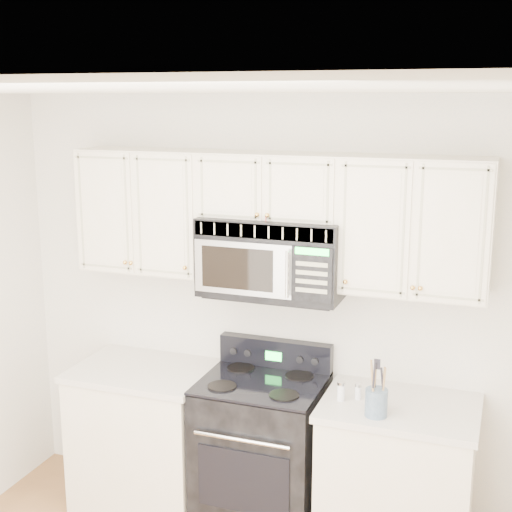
% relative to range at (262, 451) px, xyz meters
% --- Properties ---
extents(room, '(3.51, 3.51, 2.61)m').
position_rel_range_xyz_m(room, '(0.02, -1.45, 0.82)').
color(room, '#9D6B3E').
rests_on(room, ground).
extents(base_cabinet_left, '(0.86, 0.65, 0.92)m').
position_rel_range_xyz_m(base_cabinet_left, '(-0.78, -0.01, -0.06)').
color(base_cabinet_left, beige).
rests_on(base_cabinet_left, ground).
extents(base_cabinet_right, '(0.86, 0.65, 0.92)m').
position_rel_range_xyz_m(base_cabinet_right, '(0.82, -0.01, -0.06)').
color(base_cabinet_right, beige).
rests_on(base_cabinet_right, ground).
extents(range, '(0.72, 0.66, 1.11)m').
position_rel_range_xyz_m(range, '(0.00, 0.00, 0.00)').
color(range, black).
rests_on(range, ground).
extents(upper_cabinets, '(2.44, 0.37, 0.75)m').
position_rel_range_xyz_m(upper_cabinets, '(0.02, 0.14, 1.45)').
color(upper_cabinets, beige).
rests_on(upper_cabinets, ground).
extents(microwave, '(0.83, 0.46, 0.46)m').
position_rel_range_xyz_m(microwave, '(0.04, 0.09, 1.19)').
color(microwave, black).
rests_on(microwave, ground).
extents(utensil_crock, '(0.12, 0.12, 0.32)m').
position_rel_range_xyz_m(utensil_crock, '(0.72, -0.20, 0.52)').
color(utensil_crock, slate).
rests_on(utensil_crock, base_cabinet_right).
extents(shaker_salt, '(0.04, 0.04, 0.09)m').
position_rel_range_xyz_m(shaker_salt, '(0.58, -0.02, 0.48)').
color(shaker_salt, silver).
rests_on(shaker_salt, base_cabinet_right).
extents(shaker_pepper, '(0.05, 0.05, 0.11)m').
position_rel_range_xyz_m(shaker_pepper, '(0.50, -0.07, 0.49)').
color(shaker_pepper, silver).
rests_on(shaker_pepper, base_cabinet_right).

